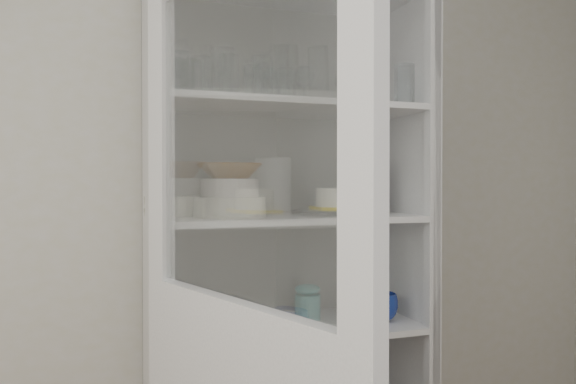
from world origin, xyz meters
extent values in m
cube|color=#BBB7A3|center=(0.00, 1.50, 1.30)|extent=(3.60, 0.02, 2.60)
cube|color=silver|center=(-0.28, 1.27, 1.05)|extent=(0.03, 0.45, 2.10)
cube|color=silver|center=(0.68, 1.27, 1.05)|extent=(0.03, 0.45, 2.10)
cube|color=gray|center=(0.20, 1.49, 1.05)|extent=(1.00, 0.03, 2.10)
cube|color=silver|center=(0.20, 1.26, 0.85)|extent=(0.94, 0.42, 0.02)
cube|color=silver|center=(0.20, 1.26, 1.25)|extent=(0.94, 0.42, 0.02)
cube|color=silver|center=(0.20, 1.26, 1.65)|extent=(0.94, 0.42, 0.02)
cube|color=silver|center=(-0.29, 1.01, 1.50)|extent=(0.07, 0.10, 0.80)
cube|color=silver|center=(-0.02, 0.24, 1.50)|extent=(0.07, 0.10, 0.80)
cube|color=silver|center=(-0.16, 0.62, 1.50)|extent=(0.25, 0.69, 0.78)
cylinder|color=silver|center=(-0.21, 1.17, 1.73)|extent=(0.09, 0.09, 0.14)
cylinder|color=silver|center=(-0.08, 1.14, 1.74)|extent=(0.10, 0.10, 0.15)
cylinder|color=silver|center=(-0.06, 1.11, 1.72)|extent=(0.07, 0.07, 0.13)
cylinder|color=silver|center=(0.05, 1.11, 1.73)|extent=(0.09, 0.09, 0.13)
cylinder|color=silver|center=(0.47, 1.13, 1.73)|extent=(0.09, 0.09, 0.14)
cylinder|color=silver|center=(0.41, 1.11, 1.73)|extent=(0.09, 0.09, 0.14)
cylinder|color=silver|center=(0.59, 1.11, 1.73)|extent=(0.09, 0.09, 0.14)
cylinder|color=silver|center=(-0.21, 1.29, 1.73)|extent=(0.08, 0.08, 0.14)
cylinder|color=silver|center=(-0.12, 1.28, 1.74)|extent=(0.08, 0.08, 0.15)
cylinder|color=silver|center=(0.07, 1.29, 1.73)|extent=(0.08, 0.08, 0.14)
cylinder|color=silver|center=(0.14, 1.29, 1.73)|extent=(0.08, 0.08, 0.13)
cylinder|color=silver|center=(0.20, 1.29, 1.73)|extent=(0.07, 0.07, 0.14)
cylinder|color=silver|center=(-0.03, 1.23, 1.30)|extent=(0.25, 0.25, 0.07)
cylinder|color=silver|center=(-0.20, 1.39, 1.30)|extent=(0.21, 0.21, 0.07)
cylinder|color=silver|center=(-0.03, 1.23, 1.36)|extent=(0.21, 0.21, 0.06)
imported|color=brown|center=(-0.03, 1.23, 1.42)|extent=(0.24, 0.24, 0.05)
cylinder|color=silver|center=(0.38, 1.25, 1.27)|extent=(0.42, 0.42, 0.02)
cube|color=gold|center=(0.38, 1.25, 1.29)|extent=(0.18, 0.18, 0.01)
cylinder|color=silver|center=(0.38, 1.25, 1.33)|extent=(0.17, 0.17, 0.07)
cylinder|color=#BEBEBE|center=(0.48, 1.25, 1.36)|extent=(0.14, 0.14, 0.20)
imported|color=navy|center=(0.54, 1.20, 0.91)|extent=(0.16, 0.16, 0.11)
imported|color=teal|center=(0.47, 1.30, 0.91)|extent=(0.11, 0.11, 0.09)
imported|color=silver|center=(0.53, 1.19, 0.91)|extent=(0.11, 0.11, 0.09)
cylinder|color=teal|center=(0.29, 1.31, 0.91)|extent=(0.10, 0.10, 0.10)
ellipsoid|color=teal|center=(0.29, 1.31, 0.97)|extent=(0.10, 0.10, 0.02)
cylinder|color=silver|center=(0.08, 1.22, 0.88)|extent=(0.11, 0.11, 0.04)
cylinder|color=silver|center=(-0.21, 1.28, 0.92)|extent=(0.13, 0.13, 0.12)
cylinder|color=silver|center=(-0.16, 1.21, 1.72)|extent=(0.06, 0.06, 0.13)
camera|label=1|loc=(-0.48, -0.65, 1.38)|focal=35.00mm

